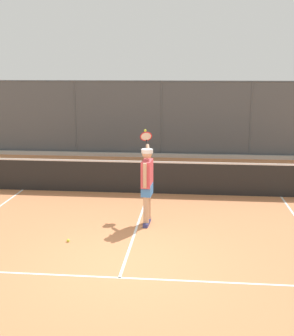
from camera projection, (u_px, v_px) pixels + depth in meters
ground_plane at (124, 264)px, 8.11m from camera, size 60.00×60.00×0.00m
court_line_markings at (117, 285)px, 7.31m from camera, size 7.64×9.72×0.01m
fence_backdrop at (162, 120)px, 18.45m from camera, size 17.37×1.37×3.10m
tennis_net at (148, 177)px, 12.62m from camera, size 9.82×0.09×1.07m
tennis_player at (147, 180)px, 9.96m from camera, size 0.42×1.47×2.08m
tennis_ball_mid_court at (68, 240)px, 9.12m from camera, size 0.07×0.07×0.07m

